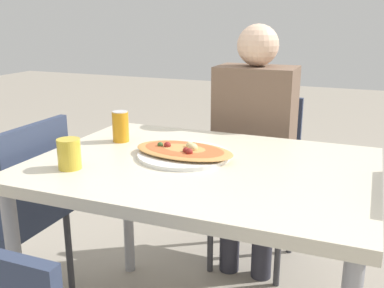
{
  "coord_description": "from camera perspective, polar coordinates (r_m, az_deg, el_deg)",
  "views": [
    {
      "loc": [
        0.53,
        -1.39,
        1.26
      ],
      "look_at": [
        -0.04,
        0.01,
        0.82
      ],
      "focal_mm": 42.0,
      "sensor_mm": 36.0,
      "label": 1
    }
  ],
  "objects": [
    {
      "name": "person_seated",
      "position": [
        2.17,
        7.86,
        1.4
      ],
      "size": [
        0.37,
        0.26,
        1.22
      ],
      "rotation": [
        0.0,
        0.0,
        3.14
      ],
      "color": "#2D2D38",
      "rests_on": "ground_plane"
    },
    {
      "name": "chair_side_left",
      "position": [
        2.0,
        -21.23,
        -7.55
      ],
      "size": [
        0.4,
        0.4,
        0.86
      ],
      "rotation": [
        0.0,
        0.0,
        1.57
      ],
      "color": "#2D3851",
      "rests_on": "ground_plane"
    },
    {
      "name": "chair_far_seated",
      "position": [
        2.34,
        8.33,
        -3.22
      ],
      "size": [
        0.4,
        0.4,
        0.86
      ],
      "rotation": [
        0.0,
        0.0,
        3.14
      ],
      "color": "#2D3851",
      "rests_on": "ground_plane"
    },
    {
      "name": "soda_can",
      "position": [
        1.84,
        -9.06,
        2.21
      ],
      "size": [
        0.07,
        0.07,
        0.12
      ],
      "color": "orange",
      "rests_on": "dining_table"
    },
    {
      "name": "dining_table",
      "position": [
        1.6,
        1.26,
        -5.02
      ],
      "size": [
        1.17,
        0.86,
        0.76
      ],
      "color": "beige",
      "rests_on": "ground_plane"
    },
    {
      "name": "pizza_main",
      "position": [
        1.63,
        -1.03,
        -1.03
      ],
      "size": [
        0.4,
        0.34,
        0.06
      ],
      "color": "white",
      "rests_on": "dining_table"
    },
    {
      "name": "drink_glass",
      "position": [
        1.55,
        -15.33,
        -1.22
      ],
      "size": [
        0.08,
        0.08,
        0.1
      ],
      "color": "gold",
      "rests_on": "dining_table"
    }
  ]
}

